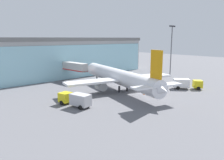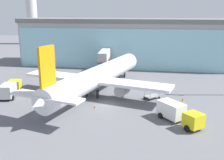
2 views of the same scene
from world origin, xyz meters
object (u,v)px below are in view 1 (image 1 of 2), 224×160
(airplane, at_px, (119,77))
(safety_cone_nose, at_px, (144,93))
(safety_cone_wingtip, at_px, (160,82))
(fuel_truck, at_px, (187,83))
(apron_light_mast, at_px, (171,46))
(jet_bridge, at_px, (70,66))
(baggage_cart, at_px, (147,83))
(catering_truck, at_px, (75,99))

(airplane, bearing_deg, safety_cone_nose, -155.47)
(safety_cone_nose, distance_m, safety_cone_wingtip, 15.83)
(airplane, relative_size, fuel_truck, 5.30)
(apron_light_mast, xyz_separation_m, fuel_truck, (-16.00, -15.61, -9.09))
(apron_light_mast, relative_size, safety_cone_nose, 32.12)
(jet_bridge, bearing_deg, safety_cone_nose, -177.02)
(airplane, xyz_separation_m, safety_cone_wingtip, (15.93, -1.14, -3.19))
(apron_light_mast, relative_size, safety_cone_wingtip, 32.12)
(apron_light_mast, distance_m, baggage_cart, 23.00)
(catering_truck, height_order, baggage_cart, catering_truck)
(jet_bridge, bearing_deg, airplane, -177.98)
(catering_truck, height_order, safety_cone_nose, catering_truck)
(airplane, xyz_separation_m, fuel_truck, (14.37, -10.84, -2.00))
(catering_truck, relative_size, baggage_cart, 2.43)
(baggage_cart, bearing_deg, fuel_truck, -112.00)
(catering_truck, bearing_deg, fuel_truck, -115.78)
(fuel_truck, relative_size, safety_cone_wingtip, 12.55)
(jet_bridge, relative_size, airplane, 0.40)
(safety_cone_nose, height_order, safety_cone_wingtip, same)
(airplane, height_order, safety_cone_wingtip, airplane)
(catering_truck, bearing_deg, apron_light_mast, -92.22)
(fuel_truck, height_order, baggage_cart, fuel_truck)
(fuel_truck, bearing_deg, catering_truck, -144.68)
(catering_truck, relative_size, fuel_truck, 1.10)
(safety_cone_nose, bearing_deg, catering_truck, 169.37)
(airplane, bearing_deg, jet_bridge, 20.92)
(airplane, distance_m, safety_cone_nose, 7.97)
(catering_truck, xyz_separation_m, safety_cone_nose, (17.09, -3.21, -1.19))
(jet_bridge, bearing_deg, baggage_cart, -152.90)
(airplane, distance_m, catering_truck, 16.40)
(baggage_cart, bearing_deg, safety_cone_wingtip, -46.52)
(jet_bridge, distance_m, baggage_cart, 24.61)
(airplane, bearing_deg, baggage_cart, -80.30)
(catering_truck, distance_m, baggage_cart, 26.46)
(catering_truck, xyz_separation_m, fuel_truck, (30.16, -6.86, 0.00))
(safety_cone_nose, bearing_deg, baggage_cart, 34.72)
(safety_cone_wingtip, bearing_deg, fuel_truck, -99.14)
(airplane, relative_size, catering_truck, 4.81)
(safety_cone_wingtip, bearing_deg, catering_truck, -174.89)
(apron_light_mast, bearing_deg, baggage_cart, -164.26)
(fuel_truck, height_order, safety_cone_nose, fuel_truck)
(baggage_cart, bearing_deg, airplane, 132.08)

